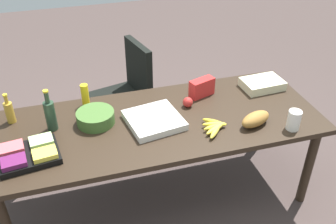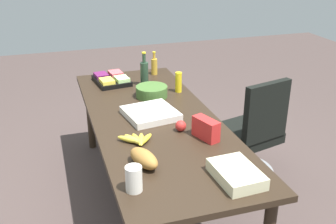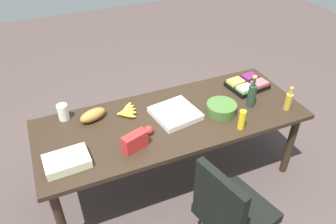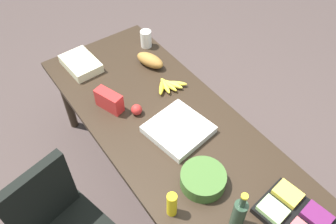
{
  "view_description": "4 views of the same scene",
  "coord_description": "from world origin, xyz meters",
  "px_view_note": "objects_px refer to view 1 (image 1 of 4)",
  "views": [
    {
      "loc": [
        0.56,
        2.14,
        2.3
      ],
      "look_at": [
        -0.09,
        -0.05,
        0.77
      ],
      "focal_mm": 40.68,
      "sensor_mm": 36.0,
      "label": 1
    },
    {
      "loc": [
        -2.62,
        0.72,
        1.98
      ],
      "look_at": [
        -0.12,
        -0.07,
        0.83
      ],
      "focal_mm": 42.91,
      "sensor_mm": 36.0,
      "label": 2
    },
    {
      "loc": [
        -0.92,
        -2.06,
        2.49
      ],
      "look_at": [
        -0.02,
        0.04,
        0.79
      ],
      "focal_mm": 35.3,
      "sensor_mm": 36.0,
      "label": 3
    },
    {
      "loc": [
        1.15,
        -0.87,
        2.51
      ],
      "look_at": [
        -0.09,
        0.02,
        0.82
      ],
      "focal_mm": 36.83,
      "sensor_mm": 36.0,
      "label": 4
    }
  ],
  "objects_px": {
    "chip_bag_red": "(202,88)",
    "banana_bunch": "(215,127)",
    "salad_bowl": "(96,118)",
    "mustard_bottle": "(85,95)",
    "conference_table": "(158,129)",
    "office_chair": "(125,105)",
    "sheet_cake": "(262,84)",
    "fruit_platter": "(29,154)",
    "wine_bottle": "(50,115)",
    "apple_red": "(188,102)",
    "pizza_box": "(154,120)",
    "dressing_bottle": "(9,112)",
    "bread_loaf": "(256,119)",
    "mayo_jar": "(294,120)"
  },
  "relations": [
    {
      "from": "apple_red",
      "to": "mayo_jar",
      "type": "height_order",
      "value": "mayo_jar"
    },
    {
      "from": "mustard_bottle",
      "to": "pizza_box",
      "type": "bearing_deg",
      "value": 139.55
    },
    {
      "from": "office_chair",
      "to": "wine_bottle",
      "type": "xyz_separation_m",
      "value": [
        0.62,
        0.76,
        0.5
      ]
    },
    {
      "from": "chip_bag_red",
      "to": "salad_bowl",
      "type": "distance_m",
      "value": 0.85
    },
    {
      "from": "conference_table",
      "to": "banana_bunch",
      "type": "xyz_separation_m",
      "value": [
        -0.34,
        0.21,
        0.1
      ]
    },
    {
      "from": "sheet_cake",
      "to": "mustard_bottle",
      "type": "bearing_deg",
      "value": -5.65
    },
    {
      "from": "pizza_box",
      "to": "banana_bunch",
      "type": "xyz_separation_m",
      "value": [
        -0.38,
        0.19,
        0.0
      ]
    },
    {
      "from": "pizza_box",
      "to": "salad_bowl",
      "type": "distance_m",
      "value": 0.41
    },
    {
      "from": "wine_bottle",
      "to": "bread_loaf",
      "type": "xyz_separation_m",
      "value": [
        -1.35,
        0.35,
        -0.07
      ]
    },
    {
      "from": "conference_table",
      "to": "chip_bag_red",
      "type": "relative_size",
      "value": 11.66
    },
    {
      "from": "mustard_bottle",
      "to": "chip_bag_red",
      "type": "distance_m",
      "value": 0.89
    },
    {
      "from": "pizza_box",
      "to": "dressing_bottle",
      "type": "xyz_separation_m",
      "value": [
        0.96,
        -0.3,
        0.06
      ]
    },
    {
      "from": "salad_bowl",
      "to": "banana_bunch",
      "type": "xyz_separation_m",
      "value": [
        -0.77,
        0.31,
        -0.02
      ]
    },
    {
      "from": "office_chair",
      "to": "mayo_jar",
      "type": "distance_m",
      "value": 1.62
    },
    {
      "from": "fruit_platter",
      "to": "mustard_bottle",
      "type": "relative_size",
      "value": 2.25
    },
    {
      "from": "pizza_box",
      "to": "chip_bag_red",
      "type": "relative_size",
      "value": 1.8
    },
    {
      "from": "pizza_box",
      "to": "dressing_bottle",
      "type": "height_order",
      "value": "dressing_bottle"
    },
    {
      "from": "mustard_bottle",
      "to": "banana_bunch",
      "type": "height_order",
      "value": "mustard_bottle"
    },
    {
      "from": "pizza_box",
      "to": "wine_bottle",
      "type": "xyz_separation_m",
      "value": [
        0.68,
        -0.13,
        0.09
      ]
    },
    {
      "from": "mustard_bottle",
      "to": "banana_bunch",
      "type": "xyz_separation_m",
      "value": [
        -0.81,
        0.56,
        -0.06
      ]
    },
    {
      "from": "mayo_jar",
      "to": "dressing_bottle",
      "type": "distance_m",
      "value": 1.96
    },
    {
      "from": "sheet_cake",
      "to": "pizza_box",
      "type": "relative_size",
      "value": 0.89
    },
    {
      "from": "fruit_platter",
      "to": "wine_bottle",
      "type": "distance_m",
      "value": 0.33
    },
    {
      "from": "conference_table",
      "to": "wine_bottle",
      "type": "xyz_separation_m",
      "value": [
        0.72,
        -0.11,
        0.19
      ]
    },
    {
      "from": "fruit_platter",
      "to": "wine_bottle",
      "type": "relative_size",
      "value": 1.28
    },
    {
      "from": "bread_loaf",
      "to": "office_chair",
      "type": "bearing_deg",
      "value": -56.62
    },
    {
      "from": "fruit_platter",
      "to": "dressing_bottle",
      "type": "height_order",
      "value": "dressing_bottle"
    },
    {
      "from": "apple_red",
      "to": "pizza_box",
      "type": "height_order",
      "value": "apple_red"
    },
    {
      "from": "conference_table",
      "to": "mustard_bottle",
      "type": "xyz_separation_m",
      "value": [
        0.47,
        -0.35,
        0.16
      ]
    },
    {
      "from": "banana_bunch",
      "to": "office_chair",
      "type": "bearing_deg",
      "value": -67.82
    },
    {
      "from": "dressing_bottle",
      "to": "apple_red",
      "type": "bearing_deg",
      "value": 172.62
    },
    {
      "from": "dressing_bottle",
      "to": "banana_bunch",
      "type": "height_order",
      "value": "dressing_bottle"
    },
    {
      "from": "wine_bottle",
      "to": "bread_loaf",
      "type": "relative_size",
      "value": 1.28
    },
    {
      "from": "wine_bottle",
      "to": "dressing_bottle",
      "type": "height_order",
      "value": "wine_bottle"
    },
    {
      "from": "sheet_cake",
      "to": "mustard_bottle",
      "type": "relative_size",
      "value": 1.82
    },
    {
      "from": "office_chair",
      "to": "mayo_jar",
      "type": "relative_size",
      "value": 6.56
    },
    {
      "from": "conference_table",
      "to": "bread_loaf",
      "type": "height_order",
      "value": "bread_loaf"
    },
    {
      "from": "office_chair",
      "to": "conference_table",
      "type": "bearing_deg",
      "value": 96.44
    },
    {
      "from": "mustard_bottle",
      "to": "dressing_bottle",
      "type": "xyz_separation_m",
      "value": [
        0.53,
        0.07,
        -0.0
      ]
    },
    {
      "from": "chip_bag_red",
      "to": "banana_bunch",
      "type": "height_order",
      "value": "chip_bag_red"
    },
    {
      "from": "apple_red",
      "to": "mustard_bottle",
      "type": "height_order",
      "value": "mustard_bottle"
    },
    {
      "from": "sheet_cake",
      "to": "fruit_platter",
      "type": "relative_size",
      "value": 0.81
    },
    {
      "from": "fruit_platter",
      "to": "dressing_bottle",
      "type": "xyz_separation_m",
      "value": [
        0.12,
        -0.44,
        0.05
      ]
    },
    {
      "from": "salad_bowl",
      "to": "banana_bunch",
      "type": "height_order",
      "value": "salad_bowl"
    },
    {
      "from": "apple_red",
      "to": "fruit_platter",
      "type": "height_order",
      "value": "apple_red"
    },
    {
      "from": "wine_bottle",
      "to": "bread_loaf",
      "type": "bearing_deg",
      "value": 165.45
    },
    {
      "from": "mustard_bottle",
      "to": "banana_bunch",
      "type": "relative_size",
      "value": 0.71
    },
    {
      "from": "apple_red",
      "to": "wine_bottle",
      "type": "height_order",
      "value": "wine_bottle"
    },
    {
      "from": "office_chair",
      "to": "mayo_jar",
      "type": "height_order",
      "value": "office_chair"
    },
    {
      "from": "office_chair",
      "to": "sheet_cake",
      "type": "xyz_separation_m",
      "value": [
        -1.03,
        0.66,
        0.42
      ]
    }
  ]
}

